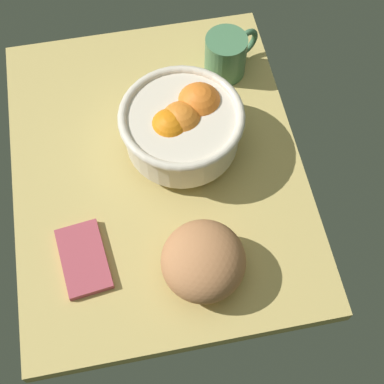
% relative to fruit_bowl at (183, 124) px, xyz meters
% --- Properties ---
extents(ground_plane, '(0.67, 0.52, 0.03)m').
position_rel_fruit_bowl_xyz_m(ground_plane, '(0.03, -0.05, -0.08)').
color(ground_plane, tan).
extents(fruit_bowl, '(0.22, 0.22, 0.12)m').
position_rel_fruit_bowl_xyz_m(fruit_bowl, '(0.00, 0.00, 0.00)').
color(fruit_bowl, silver).
rests_on(fruit_bowl, ground).
extents(bread_loaf, '(0.17, 0.17, 0.10)m').
position_rel_fruit_bowl_xyz_m(bread_loaf, '(0.25, -0.01, -0.02)').
color(bread_loaf, '#BA7A4D').
rests_on(bread_loaf, ground).
extents(napkin_folded, '(0.13, 0.09, 0.01)m').
position_rel_fruit_bowl_xyz_m(napkin_folded, '(0.19, -0.20, -0.06)').
color(napkin_folded, '#B14755').
rests_on(napkin_folded, ground).
extents(mug, '(0.09, 0.12, 0.09)m').
position_rel_fruit_bowl_xyz_m(mug, '(-0.16, 0.12, -0.02)').
color(mug, '#4C7F57').
rests_on(mug, ground).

